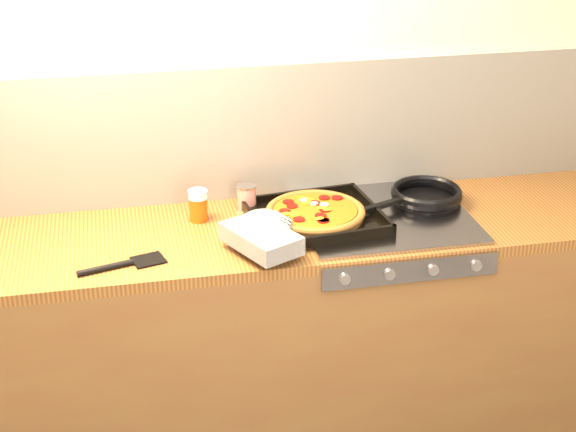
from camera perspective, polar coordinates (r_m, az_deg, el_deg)
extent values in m
plane|color=#C0B3A2|center=(3.19, -2.95, 7.11)|extent=(3.20, 0.00, 3.20)
cube|color=silver|center=(3.22, -2.88, 5.35)|extent=(3.20, 0.02, 0.50)
cube|color=brown|center=(3.28, -1.80, -8.27)|extent=(3.20, 0.60, 0.86)
cube|color=olive|center=(3.06, -1.91, -1.20)|extent=(3.20, 0.60, 0.04)
cube|color=gray|center=(2.92, 7.89, -3.46)|extent=(0.60, 0.03, 0.08)
cylinder|color=#A5A5AA|center=(2.84, 3.69, -4.07)|extent=(0.04, 0.02, 0.04)
cylinder|color=#A5A5AA|center=(2.88, 6.57, -3.75)|extent=(0.04, 0.02, 0.04)
cylinder|color=#A5A5AA|center=(2.93, 9.37, -3.44)|extent=(0.04, 0.02, 0.04)
cylinder|color=#A5A5AA|center=(2.98, 12.07, -3.13)|extent=(0.04, 0.02, 0.04)
cube|color=gray|center=(3.15, 6.18, -0.05)|extent=(0.60, 0.56, 0.02)
cube|color=black|center=(3.07, 1.77, -0.20)|extent=(0.48, 0.43, 0.01)
cube|color=black|center=(3.23, 0.66, 1.45)|extent=(0.44, 0.06, 0.02)
cube|color=black|center=(2.91, 3.01, -1.35)|extent=(0.44, 0.06, 0.02)
cube|color=black|center=(3.14, 5.48, 0.63)|extent=(0.05, 0.39, 0.02)
cube|color=black|center=(3.01, -2.09, -0.41)|extent=(0.05, 0.39, 0.02)
cylinder|color=#98642C|center=(3.07, 1.77, 0.10)|extent=(0.37, 0.37, 0.02)
torus|color=#98642C|center=(3.06, 1.78, 0.29)|extent=(0.38, 0.38, 0.03)
cylinder|color=#BC7D16|center=(3.06, 1.78, 0.33)|extent=(0.32, 0.32, 0.01)
cylinder|color=maroon|center=(3.05, 2.42, 0.41)|extent=(0.04, 0.04, 0.01)
cylinder|color=maroon|center=(3.11, 0.02, 0.92)|extent=(0.04, 0.04, 0.01)
cylinder|color=maroon|center=(2.97, 2.30, -0.31)|extent=(0.04, 0.04, 0.01)
cylinder|color=maroon|center=(3.04, -0.21, 0.31)|extent=(0.04, 0.04, 0.01)
cylinder|color=maroon|center=(3.15, 2.36, 1.19)|extent=(0.04, 0.04, 0.01)
cylinder|color=maroon|center=(3.10, 1.74, 0.84)|extent=(0.04, 0.04, 0.01)
cylinder|color=maroon|center=(2.98, 0.72, -0.23)|extent=(0.04, 0.04, 0.01)
cylinder|color=maroon|center=(3.15, 3.21, 1.18)|extent=(0.04, 0.04, 0.01)
cylinder|color=maroon|center=(2.97, 2.32, -0.28)|extent=(0.04, 0.04, 0.01)
cylinder|color=maroon|center=(3.01, 2.13, 0.03)|extent=(0.04, 0.04, 0.01)
cylinder|color=maroon|center=(3.08, 0.27, 0.65)|extent=(0.04, 0.04, 0.01)
ellipsoid|color=orange|center=(3.02, 0.35, 0.14)|extent=(0.04, 0.03, 0.01)
ellipsoid|color=orange|center=(3.02, -0.15, 0.14)|extent=(0.04, 0.03, 0.01)
ellipsoid|color=orange|center=(3.10, 1.29, 0.84)|extent=(0.04, 0.03, 0.01)
ellipsoid|color=orange|center=(3.13, 0.95, 1.14)|extent=(0.04, 0.03, 0.01)
ellipsoid|color=orange|center=(2.98, 2.05, -0.17)|extent=(0.04, 0.03, 0.01)
ellipsoid|color=orange|center=(3.05, 2.57, 0.42)|extent=(0.04, 0.03, 0.01)
ellipsoid|color=orange|center=(3.06, 2.23, 0.53)|extent=(0.04, 0.03, 0.01)
ellipsoid|color=orange|center=(3.01, 0.50, 0.06)|extent=(0.04, 0.03, 0.01)
ellipsoid|color=orange|center=(3.13, 1.41, 1.06)|extent=(0.04, 0.03, 0.01)
ellipsoid|color=silver|center=(3.13, 1.06, 1.07)|extent=(0.04, 0.04, 0.01)
ellipsoid|color=silver|center=(3.10, 1.71, 0.81)|extent=(0.04, 0.04, 0.01)
ellipsoid|color=silver|center=(3.09, 2.34, 0.74)|extent=(0.04, 0.04, 0.01)
cube|color=black|center=(2.85, -1.76, -1.45)|extent=(0.26, 0.31, 0.06)
ellipsoid|color=black|center=(2.97, -1.60, -0.34)|extent=(0.17, 0.17, 0.06)
cylinder|color=black|center=(2.90, -0.37, -0.95)|extent=(0.09, 0.12, 0.06)
cylinder|color=black|center=(3.27, 8.92, 1.06)|extent=(0.31, 0.31, 0.01)
torus|color=black|center=(3.26, 8.95, 1.44)|extent=(0.34, 0.34, 0.03)
cube|color=black|center=(3.13, 6.10, 0.69)|extent=(0.18, 0.09, 0.02)
cylinder|color=#A9120D|center=(3.17, -2.70, 1.15)|extent=(0.07, 0.07, 0.09)
cylinder|color=#B2B2B7|center=(3.15, -2.71, 1.93)|extent=(0.07, 0.07, 0.01)
cylinder|color=#B2B2B7|center=(3.19, -2.68, 0.38)|extent=(0.07, 0.07, 0.01)
cylinder|color=#EA4D0D|center=(3.11, -5.81, 0.44)|extent=(0.07, 0.07, 0.09)
cylinder|color=silver|center=(3.09, -5.86, 1.40)|extent=(0.07, 0.07, 0.03)
cylinder|color=olive|center=(3.18, -1.15, 0.47)|extent=(0.26, 0.07, 0.02)
ellipsoid|color=olive|center=(3.23, 1.14, 0.89)|extent=(0.06, 0.05, 0.02)
cube|color=black|center=(2.87, -9.02, -2.82)|extent=(0.12, 0.11, 0.01)
cylinder|color=black|center=(2.83, -11.73, -3.30)|extent=(0.18, 0.07, 0.02)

